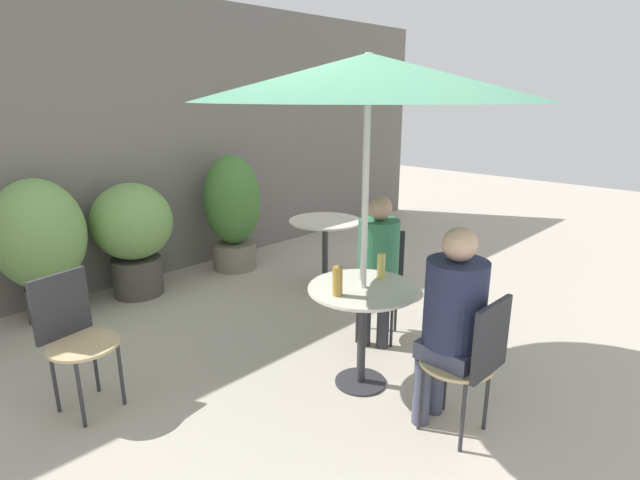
{
  "coord_description": "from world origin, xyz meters",
  "views": [
    {
      "loc": [
        -2.25,
        -1.77,
        1.96
      ],
      "look_at": [
        0.21,
        0.59,
        0.98
      ],
      "focal_mm": 28.0,
      "sensor_mm": 36.0,
      "label": 1
    }
  ],
  "objects_px": {
    "cafe_table_near": "(362,309)",
    "seated_person_1": "(378,257)",
    "potted_plant_1": "(133,231)",
    "potted_plant_2": "(233,209)",
    "potted_plant_0": "(39,239)",
    "umbrella": "(368,78)",
    "bistro_chair_0": "(473,355)",
    "beer_glass_1": "(381,266)",
    "bistro_chair_3": "(73,329)",
    "seated_person_0": "(452,314)",
    "beer_glass_0": "(337,281)",
    "cafe_table_far": "(325,235)",
    "bistro_chair_1": "(380,273)"
  },
  "relations": [
    {
      "from": "cafe_table_near",
      "to": "cafe_table_far",
      "type": "distance_m",
      "value": 1.9
    },
    {
      "from": "bistro_chair_0",
      "to": "umbrella",
      "type": "relative_size",
      "value": 0.4
    },
    {
      "from": "bistro_chair_1",
      "to": "potted_plant_0",
      "type": "bearing_deg",
      "value": -170.0
    },
    {
      "from": "beer_glass_0",
      "to": "potted_plant_2",
      "type": "height_order",
      "value": "potted_plant_2"
    },
    {
      "from": "cafe_table_near",
      "to": "seated_person_0",
      "type": "distance_m",
      "value": 0.7
    },
    {
      "from": "bistro_chair_0",
      "to": "seated_person_0",
      "type": "height_order",
      "value": "seated_person_0"
    },
    {
      "from": "beer_glass_1",
      "to": "potted_plant_0",
      "type": "height_order",
      "value": "potted_plant_0"
    },
    {
      "from": "bistro_chair_0",
      "to": "potted_plant_0",
      "type": "height_order",
      "value": "potted_plant_0"
    },
    {
      "from": "bistro_chair_1",
      "to": "seated_person_1",
      "type": "relative_size",
      "value": 0.73
    },
    {
      "from": "seated_person_1",
      "to": "potted_plant_1",
      "type": "bearing_deg",
      "value": 171.56
    },
    {
      "from": "cafe_table_far",
      "to": "seated_person_1",
      "type": "height_order",
      "value": "seated_person_1"
    },
    {
      "from": "bistro_chair_0",
      "to": "potted_plant_2",
      "type": "height_order",
      "value": "potted_plant_2"
    },
    {
      "from": "seated_person_0",
      "to": "seated_person_1",
      "type": "relative_size",
      "value": 1.04
    },
    {
      "from": "seated_person_0",
      "to": "bistro_chair_1",
      "type": "bearing_deg",
      "value": -123.34
    },
    {
      "from": "cafe_table_far",
      "to": "beer_glass_0",
      "type": "distance_m",
      "value": 2.04
    },
    {
      "from": "bistro_chair_3",
      "to": "umbrella",
      "type": "height_order",
      "value": "umbrella"
    },
    {
      "from": "potted_plant_1",
      "to": "potted_plant_2",
      "type": "relative_size",
      "value": 0.86
    },
    {
      "from": "seated_person_1",
      "to": "bistro_chair_1",
      "type": "bearing_deg",
      "value": 90.0
    },
    {
      "from": "seated_person_1",
      "to": "umbrella",
      "type": "height_order",
      "value": "umbrella"
    },
    {
      "from": "cafe_table_far",
      "to": "beer_glass_0",
      "type": "height_order",
      "value": "beer_glass_0"
    },
    {
      "from": "bistro_chair_0",
      "to": "seated_person_1",
      "type": "relative_size",
      "value": 0.73
    },
    {
      "from": "cafe_table_near",
      "to": "seated_person_0",
      "type": "relative_size",
      "value": 0.58
    },
    {
      "from": "bistro_chair_1",
      "to": "bistro_chair_0",
      "type": "bearing_deg",
      "value": -60.0
    },
    {
      "from": "bistro_chair_3",
      "to": "seated_person_1",
      "type": "height_order",
      "value": "seated_person_1"
    },
    {
      "from": "bistro_chair_0",
      "to": "umbrella",
      "type": "bearing_deg",
      "value": -90.0
    },
    {
      "from": "beer_glass_0",
      "to": "bistro_chair_0",
      "type": "bearing_deg",
      "value": -76.21
    },
    {
      "from": "bistro_chair_0",
      "to": "beer_glass_1",
      "type": "height_order",
      "value": "beer_glass_1"
    },
    {
      "from": "cafe_table_near",
      "to": "umbrella",
      "type": "bearing_deg",
      "value": -146.31
    },
    {
      "from": "cafe_table_near",
      "to": "seated_person_1",
      "type": "xyz_separation_m",
      "value": [
        0.59,
        0.33,
        0.16
      ]
    },
    {
      "from": "umbrella",
      "to": "cafe_table_near",
      "type": "bearing_deg",
      "value": 33.69
    },
    {
      "from": "cafe_table_far",
      "to": "beer_glass_1",
      "type": "height_order",
      "value": "beer_glass_1"
    },
    {
      "from": "cafe_table_near",
      "to": "bistro_chair_0",
      "type": "relative_size",
      "value": 0.83
    },
    {
      "from": "cafe_table_near",
      "to": "beer_glass_0",
      "type": "height_order",
      "value": "beer_glass_0"
    },
    {
      "from": "beer_glass_1",
      "to": "beer_glass_0",
      "type": "bearing_deg",
      "value": 179.24
    },
    {
      "from": "beer_glass_1",
      "to": "potted_plant_1",
      "type": "relative_size",
      "value": 0.16
    },
    {
      "from": "potted_plant_0",
      "to": "beer_glass_1",
      "type": "bearing_deg",
      "value": -63.01
    },
    {
      "from": "umbrella",
      "to": "potted_plant_0",
      "type": "bearing_deg",
      "value": 112.87
    },
    {
      "from": "beer_glass_0",
      "to": "seated_person_1",
      "type": "bearing_deg",
      "value": 20.06
    },
    {
      "from": "potted_plant_0",
      "to": "umbrella",
      "type": "bearing_deg",
      "value": -67.13
    },
    {
      "from": "bistro_chair_0",
      "to": "potted_plant_2",
      "type": "relative_size",
      "value": 0.67
    },
    {
      "from": "potted_plant_1",
      "to": "seated_person_0",
      "type": "bearing_deg",
      "value": -85.19
    },
    {
      "from": "beer_glass_1",
      "to": "potted_plant_0",
      "type": "distance_m",
      "value": 3.01
    },
    {
      "from": "bistro_chair_1",
      "to": "potted_plant_2",
      "type": "height_order",
      "value": "potted_plant_2"
    },
    {
      "from": "bistro_chair_0",
      "to": "beer_glass_1",
      "type": "xyz_separation_m",
      "value": [
        0.24,
        0.85,
        0.28
      ]
    },
    {
      "from": "potted_plant_2",
      "to": "cafe_table_near",
      "type": "bearing_deg",
      "value": -108.43
    },
    {
      "from": "cafe_table_far",
      "to": "seated_person_1",
      "type": "bearing_deg",
      "value": -117.73
    },
    {
      "from": "beer_glass_1",
      "to": "potted_plant_1",
      "type": "xyz_separation_m",
      "value": [
        -0.52,
        2.68,
        -0.14
      ]
    },
    {
      "from": "umbrella",
      "to": "beer_glass_0",
      "type": "bearing_deg",
      "value": 172.82
    },
    {
      "from": "seated_person_0",
      "to": "beer_glass_0",
      "type": "distance_m",
      "value": 0.74
    },
    {
      "from": "seated_person_0",
      "to": "beer_glass_0",
      "type": "height_order",
      "value": "seated_person_0"
    }
  ]
}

